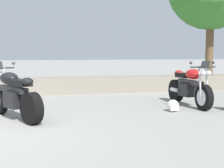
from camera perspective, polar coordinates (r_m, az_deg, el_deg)
name	(u,v)px	position (r m, az deg, el deg)	size (l,w,h in m)	color
motorcycle_black_near_left	(14,95)	(6.69, -17.77, -2.02)	(1.23, 1.85, 1.18)	black
motorcycle_red_centre	(189,87)	(8.20, 14.13, -0.55)	(0.67, 2.06, 1.18)	black
rider_helmet	(173,106)	(7.33, 11.25, -3.96)	(0.28, 0.28, 0.28)	silver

